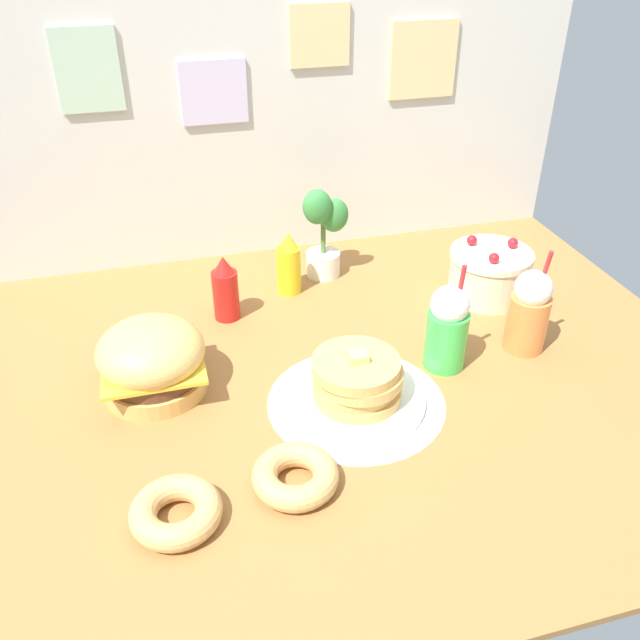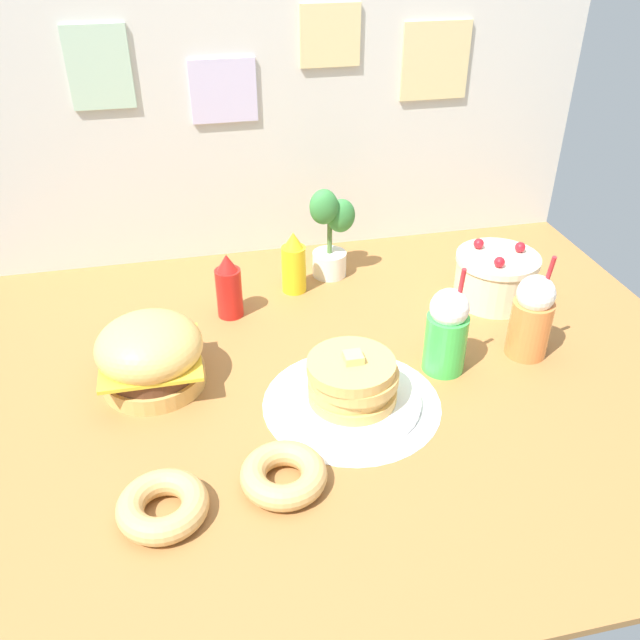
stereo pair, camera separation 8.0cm
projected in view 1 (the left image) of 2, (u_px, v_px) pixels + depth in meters
ground_plane at (336, 380)px, 1.90m from camera, size 2.23×1.71×0.02m
back_wall at (268, 111)px, 2.30m from camera, size 2.23×0.04×1.03m
doily_mat at (356, 402)px, 1.80m from camera, size 0.48×0.48×0.00m
burger at (152, 360)px, 1.80m from camera, size 0.29×0.29×0.21m
pancake_stack at (357, 384)px, 1.77m from camera, size 0.37×0.37×0.16m
layer_cake at (489, 273)px, 2.24m from camera, size 0.27×0.27×0.20m
ketchup_bottle at (225, 290)px, 2.11m from camera, size 0.08×0.08×0.22m
mustard_bottle at (289, 265)px, 2.25m from camera, size 0.08×0.08×0.22m
cream_soda_cup at (447, 328)px, 1.88m from camera, size 0.12×0.12×0.33m
orange_float_cup at (529, 311)px, 1.95m from camera, size 0.12×0.12×0.33m
donut_pink_glaze at (176, 511)px, 1.45m from camera, size 0.20×0.20×0.06m
donut_chocolate at (295, 475)px, 1.54m from camera, size 0.20×0.20×0.06m
potted_plant at (323, 229)px, 2.31m from camera, size 0.16×0.13×0.33m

